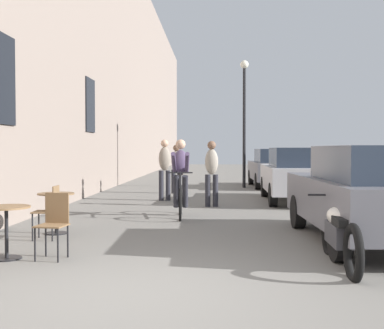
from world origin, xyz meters
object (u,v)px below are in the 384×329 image
at_px(pedestrian_mid, 165,166).
at_px(street_lamp, 244,107).
at_px(pedestrian_far, 176,166).
at_px(parked_motorcycle, 340,234).
at_px(cafe_chair_mid_toward_street, 50,208).
at_px(parked_car_third, 275,167).
at_px(parked_car_nearest, 369,193).
at_px(pedestrian_near, 212,170).
at_px(cyclist_on_bicycle, 181,180).
at_px(parked_car_second, 298,174).
at_px(cafe_chair_near_toward_street, 54,221).
at_px(cafe_table_mid, 56,204).
at_px(cafe_table_near, 6,221).

height_order(pedestrian_mid, street_lamp, street_lamp).
xyz_separation_m(pedestrian_far, parked_motorcycle, (2.90, -10.46, -0.52)).
xyz_separation_m(cafe_chair_mid_toward_street, parked_car_third, (5.07, 11.74, 0.26)).
xyz_separation_m(parked_car_nearest, parked_car_third, (-0.09, 11.88, -0.02)).
relative_size(pedestrian_near, parked_motorcycle, 0.79).
relative_size(cyclist_on_bicycle, parked_car_third, 0.41).
bearing_deg(parked_car_second, cafe_chair_near_toward_street, -120.71).
distance_m(pedestrian_near, street_lamp, 7.00).
height_order(pedestrian_mid, parked_motorcycle, pedestrian_mid).
xyz_separation_m(pedestrian_mid, street_lamp, (2.59, 5.04, 2.11)).
bearing_deg(cafe_chair_mid_toward_street, parked_car_third, 66.63).
distance_m(cafe_table_mid, street_lamp, 11.85).
xyz_separation_m(cafe_chair_mid_toward_street, parked_car_nearest, (5.16, -0.14, 0.28)).
distance_m(cyclist_on_bicycle, pedestrian_far, 5.87).
height_order(cafe_chair_near_toward_street, cafe_table_mid, cafe_chair_near_toward_street).
xyz_separation_m(cafe_chair_near_toward_street, cafe_table_mid, (-0.60, 1.99, 0.00)).
bearing_deg(cafe_chair_near_toward_street, street_lamp, 75.47).
distance_m(street_lamp, parked_car_nearest, 11.89).
distance_m(pedestrian_far, street_lamp, 4.21).
bearing_deg(pedestrian_mid, cafe_chair_mid_toward_street, -101.20).
bearing_deg(cafe_chair_near_toward_street, pedestrian_near, 71.47).
height_order(parked_car_third, parked_motorcycle, parked_car_third).
distance_m(cafe_chair_mid_toward_street, cyclist_on_bicycle, 3.56).
xyz_separation_m(cafe_table_near, street_lamp, (3.97, 12.94, 2.59)).
bearing_deg(parked_car_second, pedestrian_near, -151.27).
bearing_deg(cafe_chair_near_toward_street, cafe_table_near, -173.17).
distance_m(cafe_table_mid, pedestrian_far, 8.37).
xyz_separation_m(cyclist_on_bicycle, parked_car_third, (3.10, 8.78, -0.03)).
bearing_deg(parked_car_nearest, pedestrian_mid, 120.66).
relative_size(pedestrian_near, street_lamp, 0.35).
relative_size(cafe_table_mid, parked_car_third, 0.17).
bearing_deg(cafe_chair_mid_toward_street, parked_motorcycle, -21.08).
distance_m(cafe_chair_near_toward_street, cafe_table_mid, 2.07).
xyz_separation_m(cafe_chair_near_toward_street, pedestrian_far, (0.91, 10.21, 0.41)).
relative_size(pedestrian_mid, street_lamp, 0.36).
relative_size(cafe_chair_mid_toward_street, pedestrian_far, 0.54).
xyz_separation_m(cafe_table_mid, parked_car_third, (5.15, 11.17, 0.26)).
bearing_deg(parked_car_nearest, cafe_chair_near_toward_street, -164.64).
height_order(cafe_table_near, cafe_table_mid, same).
bearing_deg(parked_car_third, cafe_chair_mid_toward_street, -113.37).
xyz_separation_m(cyclist_on_bicycle, parked_car_nearest, (3.19, -3.10, -0.01)).
bearing_deg(parked_motorcycle, pedestrian_far, 105.49).
xyz_separation_m(cyclist_on_bicycle, parked_motorcycle, (2.36, -4.62, -0.41)).
relative_size(street_lamp, parked_car_second, 1.13).
height_order(pedestrian_mid, parked_car_nearest, pedestrian_mid).
distance_m(cafe_chair_near_toward_street, cafe_chair_mid_toward_street, 1.51).
height_order(cafe_chair_near_toward_street, cafe_chair_mid_toward_street, same).
distance_m(cafe_chair_mid_toward_street, parked_car_nearest, 5.17).
xyz_separation_m(pedestrian_mid, parked_car_second, (3.80, -0.18, -0.21)).
relative_size(cafe_chair_near_toward_street, parked_car_nearest, 0.20).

